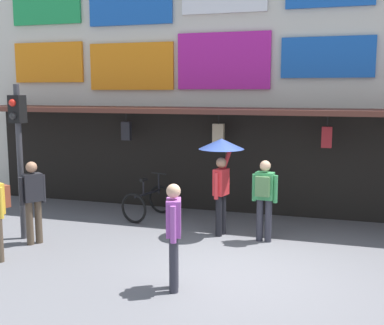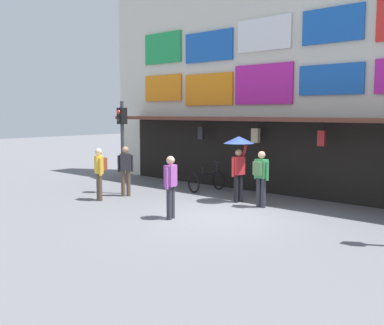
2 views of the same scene
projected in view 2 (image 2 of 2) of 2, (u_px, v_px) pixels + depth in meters
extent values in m
plane|color=slate|center=(219.00, 216.00, 12.28)|extent=(80.00, 80.00, 0.00)
cube|color=beige|center=(305.00, 77.00, 15.25)|extent=(18.00, 1.20, 8.00)
cube|color=#592D23|center=(284.00, 119.00, 14.44)|extent=(15.30, 1.40, 0.12)
cube|color=green|center=(163.00, 48.00, 18.68)|extent=(2.06, 0.08, 1.24)
cube|color=blue|center=(208.00, 47.00, 17.07)|extent=(2.28, 0.08, 1.12)
cube|color=white|center=(264.00, 34.00, 15.42)|extent=(2.11, 0.08, 1.11)
cube|color=blue|center=(332.00, 25.00, 13.80)|extent=(1.98, 0.08, 1.07)
cube|color=orange|center=(163.00, 88.00, 18.86)|extent=(2.09, 0.08, 1.07)
cube|color=orange|center=(208.00, 90.00, 17.25)|extent=(2.32, 0.08, 1.20)
cube|color=#B71E93|center=(263.00, 84.00, 15.61)|extent=(2.33, 0.08, 1.38)
cube|color=blue|center=(331.00, 80.00, 13.98)|extent=(2.11, 0.08, 0.94)
cylinder|color=black|center=(201.00, 123.00, 17.05)|extent=(0.02, 0.02, 0.26)
cube|color=#232328|center=(201.00, 133.00, 17.09)|extent=(0.23, 0.14, 0.47)
cylinder|color=black|center=(256.00, 124.00, 15.48)|extent=(0.02, 0.02, 0.27)
cube|color=tan|center=(256.00, 136.00, 15.52)|extent=(0.27, 0.16, 0.49)
cylinder|color=black|center=(322.00, 126.00, 13.62)|extent=(0.02, 0.02, 0.27)
cube|color=maroon|center=(322.00, 138.00, 13.66)|extent=(0.23, 0.14, 0.47)
cube|color=black|center=(293.00, 160.00, 15.10)|extent=(15.30, 0.04, 2.50)
cylinder|color=#38383D|center=(123.00, 148.00, 15.59)|extent=(0.12, 0.12, 3.20)
cube|color=black|center=(122.00, 116.00, 15.47)|extent=(0.29, 0.25, 0.56)
sphere|color=red|center=(119.00, 112.00, 15.36)|extent=(0.15, 0.15, 0.15)
sphere|color=black|center=(119.00, 120.00, 15.39)|extent=(0.15, 0.15, 0.15)
torus|color=black|center=(218.00, 180.00, 16.47)|extent=(0.71, 0.24, 0.72)
torus|color=black|center=(194.00, 183.00, 15.86)|extent=(0.71, 0.24, 0.72)
cylinder|color=black|center=(206.00, 174.00, 16.14)|extent=(0.29, 0.97, 0.05)
cylinder|color=black|center=(203.00, 170.00, 16.03)|extent=(0.04, 0.04, 0.35)
cube|color=black|center=(203.00, 165.00, 16.01)|extent=(0.15, 0.22, 0.06)
cylinder|color=black|center=(217.00, 169.00, 16.38)|extent=(0.04, 0.04, 0.50)
cylinder|color=black|center=(217.00, 162.00, 16.35)|extent=(0.44, 0.14, 0.04)
cylinder|color=#2D2D38|center=(259.00, 192.00, 13.51)|extent=(0.14, 0.14, 0.88)
cylinder|color=#2D2D38|center=(263.00, 193.00, 13.38)|extent=(0.14, 0.14, 0.88)
cube|color=#388E51|center=(261.00, 169.00, 13.37)|extent=(0.38, 0.26, 0.56)
sphere|color=tan|center=(262.00, 155.00, 13.32)|extent=(0.22, 0.22, 0.22)
cylinder|color=#388E51|center=(256.00, 170.00, 13.54)|extent=(0.09, 0.09, 0.56)
cylinder|color=#388E51|center=(267.00, 171.00, 13.21)|extent=(0.09, 0.09, 0.56)
cube|color=#477042|center=(258.00, 168.00, 13.26)|extent=(0.30, 0.19, 0.40)
cylinder|color=black|center=(236.00, 189.00, 14.14)|extent=(0.14, 0.14, 0.88)
cylinder|color=black|center=(240.00, 188.00, 14.24)|extent=(0.14, 0.14, 0.88)
cube|color=red|center=(239.00, 166.00, 14.11)|extent=(0.30, 0.40, 0.56)
sphere|color=#A87A5B|center=(239.00, 153.00, 14.07)|extent=(0.22, 0.22, 0.22)
cylinder|color=red|center=(233.00, 168.00, 13.99)|extent=(0.09, 0.09, 0.56)
cylinder|color=red|center=(244.00, 153.00, 14.19)|extent=(0.23, 0.09, 0.48)
cylinder|color=#4C3823|center=(244.00, 149.00, 14.18)|extent=(0.02, 0.02, 0.55)
cone|color=#334C99|center=(239.00, 140.00, 14.02)|extent=(0.96, 0.96, 0.22)
cylinder|color=brown|center=(100.00, 187.00, 14.42)|extent=(0.14, 0.14, 0.88)
cylinder|color=brown|center=(99.00, 186.00, 14.58)|extent=(0.14, 0.14, 0.88)
cube|color=gold|center=(99.00, 165.00, 14.42)|extent=(0.42, 0.34, 0.56)
sphere|color=beige|center=(99.00, 152.00, 14.38)|extent=(0.22, 0.22, 0.22)
cylinder|color=gold|center=(101.00, 167.00, 14.23)|extent=(0.09, 0.09, 0.56)
cylinder|color=gold|center=(97.00, 165.00, 14.63)|extent=(0.09, 0.09, 0.56)
cube|color=brown|center=(104.00, 164.00, 14.49)|extent=(0.32, 0.26, 0.40)
cylinder|color=#2D2D38|center=(169.00, 203.00, 11.88)|extent=(0.14, 0.14, 0.88)
cylinder|color=#2D2D38|center=(172.00, 202.00, 12.05)|extent=(0.14, 0.14, 0.88)
cube|color=#9E4CA8|center=(171.00, 176.00, 11.89)|extent=(0.32, 0.41, 0.56)
sphere|color=tan|center=(170.00, 160.00, 11.84)|extent=(0.22, 0.22, 0.22)
cylinder|color=#9E4CA8|center=(167.00, 179.00, 11.69)|extent=(0.09, 0.09, 0.56)
cylinder|color=#9E4CA8|center=(174.00, 176.00, 12.09)|extent=(0.09, 0.09, 0.56)
cylinder|color=brown|center=(128.00, 183.00, 15.26)|extent=(0.14, 0.14, 0.88)
cylinder|color=brown|center=(123.00, 183.00, 15.22)|extent=(0.14, 0.14, 0.88)
cube|color=#232328|center=(125.00, 162.00, 15.16)|extent=(0.39, 0.42, 0.56)
sphere|color=#A87A5B|center=(125.00, 150.00, 15.12)|extent=(0.22, 0.22, 0.22)
cylinder|color=#232328|center=(132.00, 163.00, 15.22)|extent=(0.09, 0.09, 0.56)
cylinder|color=#232328|center=(119.00, 164.00, 15.12)|extent=(0.09, 0.09, 0.56)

